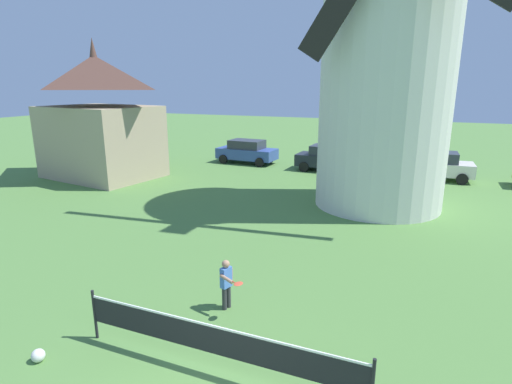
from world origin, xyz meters
The scene contains 8 objects.
windmill centered at (1.17, 14.01, 7.16)m, with size 8.33×6.10×14.27m.
tennis_net centered at (-0.33, 1.67, 0.69)m, with size 5.66×0.06×1.10m.
player_far centered at (-1.11, 3.76, 0.70)m, with size 0.70×0.66×1.24m.
stray_ball centered at (-3.62, 0.65, 0.13)m, with size 0.26×0.26×0.26m, color silver.
parked_car_blue centered at (-8.10, 20.86, 0.81)m, with size 4.04×2.04×1.56m.
parked_car_black centered at (-2.38, 20.42, 0.81)m, with size 4.00×2.00×1.56m.
parked_car_cream centered at (3.57, 20.41, 0.81)m, with size 3.99×1.97×1.56m.
chapel centered at (-14.08, 13.96, 3.28)m, with size 6.92×5.51×7.60m.
Camera 1 is at (2.82, -3.96, 5.17)m, focal length 28.48 mm.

